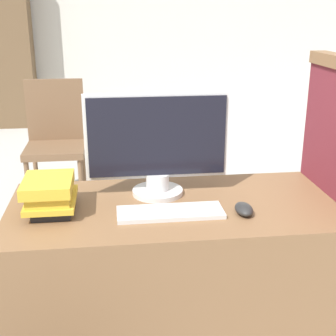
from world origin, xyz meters
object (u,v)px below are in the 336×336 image
(keyboard, at_px, (170,212))
(mouse, at_px, (244,209))
(book_stack, at_px, (50,194))
(monitor, at_px, (157,145))
(far_chair, at_px, (56,136))

(keyboard, distance_m, mouse, 0.28)
(book_stack, bearing_deg, mouse, -8.89)
(keyboard, relative_size, book_stack, 1.53)
(monitor, xyz_separation_m, keyboard, (0.03, -0.21, -0.20))
(mouse, xyz_separation_m, far_chair, (-0.91, 1.99, -0.22))
(monitor, xyz_separation_m, mouse, (0.30, -0.24, -0.19))
(monitor, xyz_separation_m, far_chair, (-0.61, 1.75, -0.41))
(far_chair, bearing_deg, mouse, -14.23)
(monitor, height_order, mouse, monitor)
(keyboard, bearing_deg, mouse, -6.21)
(keyboard, bearing_deg, monitor, 97.11)
(far_chair, bearing_deg, keyboard, -20.84)
(mouse, relative_size, far_chair, 0.11)
(book_stack, height_order, far_chair, far_chair)
(keyboard, bearing_deg, book_stack, 169.48)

